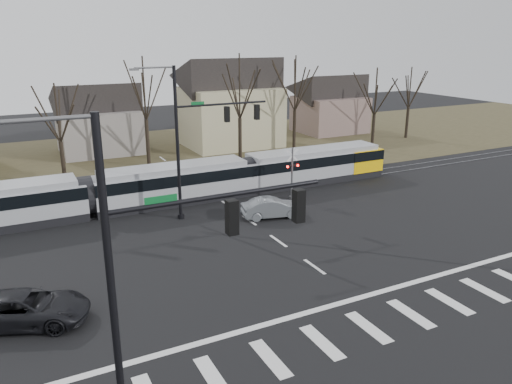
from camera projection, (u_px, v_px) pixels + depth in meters
name	position (u px, v px, depth m)	size (l,w,h in m)	color
ground	(336.00, 282.00, 25.31)	(140.00, 140.00, 0.00)	black
grass_verge	(157.00, 155.00, 52.52)	(140.00, 28.00, 0.01)	#38331E
crosswalk	(390.00, 320.00, 21.90)	(27.00, 2.60, 0.01)	silver
stop_line	(359.00, 298.00, 23.78)	(28.00, 0.35, 0.01)	silver
lane_dashes	(215.00, 196.00, 38.91)	(0.18, 30.00, 0.01)	silver
rail_pair	(216.00, 197.00, 38.74)	(90.00, 1.52, 0.06)	#59595E
tram	(172.00, 183.00, 36.97)	(37.92, 2.82, 2.87)	gray
sedan	(272.00, 208.00, 34.22)	(4.40, 2.35, 1.38)	slate
suv	(25.00, 308.00, 21.46)	(5.85, 4.26, 1.48)	black
signal_pole_near_left	(168.00, 268.00, 14.00)	(9.28, 0.44, 10.20)	black
signal_pole_far	(200.00, 134.00, 33.20)	(9.28, 0.44, 10.20)	black
rail_crossing_signal	(292.00, 175.00, 37.79)	(1.08, 0.36, 4.00)	#59595B
tree_row	(193.00, 114.00, 46.80)	(59.20, 7.20, 10.00)	black
house_b	(98.00, 115.00, 52.58)	(8.64, 7.56, 7.65)	slate
house_c	(230.00, 99.00, 55.71)	(10.80, 8.64, 10.10)	tan
house_d	(330.00, 101.00, 64.29)	(8.64, 7.56, 7.65)	#6E5751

